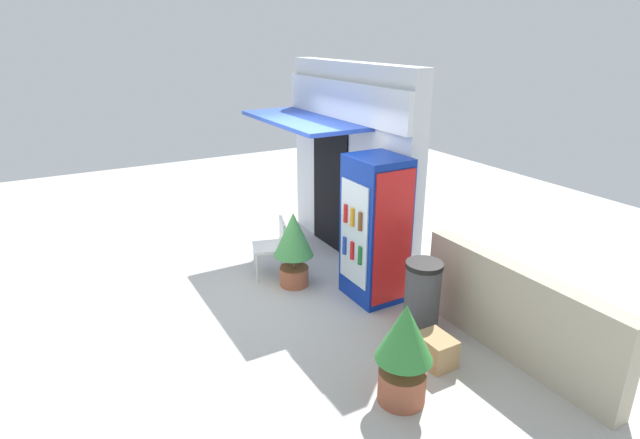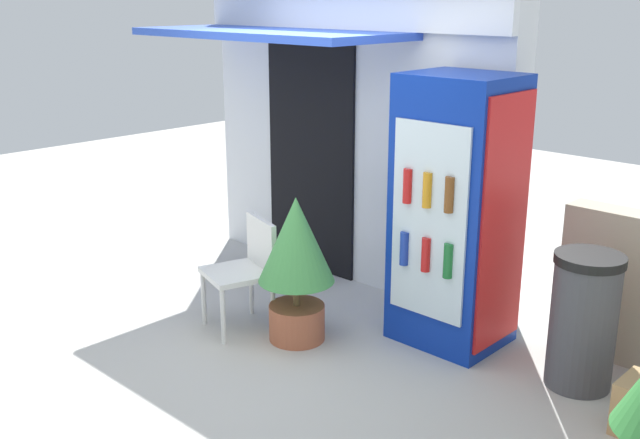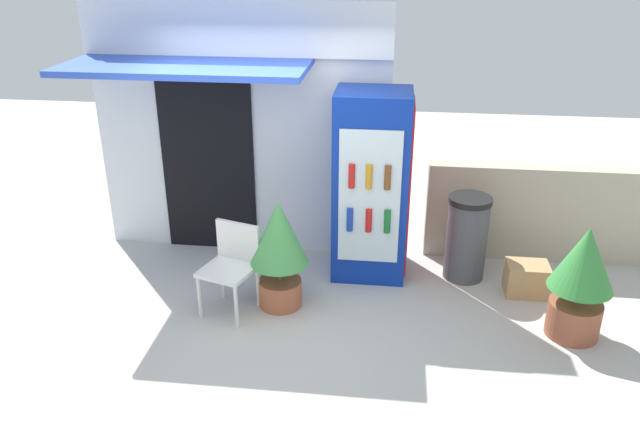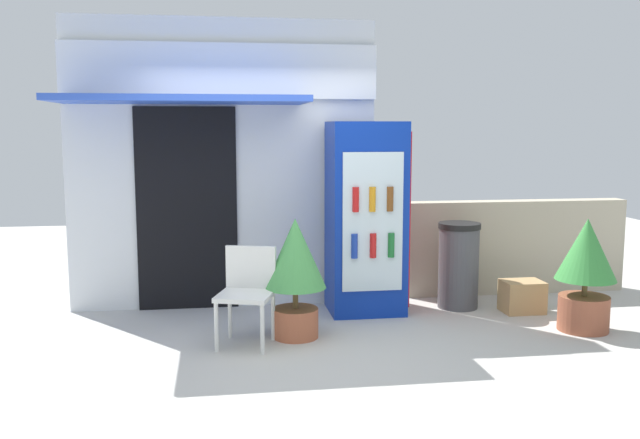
{
  "view_description": "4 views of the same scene",
  "coord_description": "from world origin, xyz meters",
  "px_view_note": "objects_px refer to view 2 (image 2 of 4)",
  "views": [
    {
      "loc": [
        6.0,
        -2.55,
        3.39
      ],
      "look_at": [
        0.39,
        0.61,
        1.02
      ],
      "focal_mm": 28.58,
      "sensor_mm": 36.0,
      "label": 1
    },
    {
      "loc": [
        3.76,
        -3.22,
        2.45
      ],
      "look_at": [
        0.15,
        0.57,
        0.87
      ],
      "focal_mm": 41.93,
      "sensor_mm": 36.0,
      "label": 2
    },
    {
      "loc": [
        1.16,
        -4.87,
        3.27
      ],
      "look_at": [
        0.5,
        0.59,
        0.81
      ],
      "focal_mm": 35.4,
      "sensor_mm": 36.0,
      "label": 3
    },
    {
      "loc": [
        -0.52,
        -5.67,
        1.89
      ],
      "look_at": [
        0.41,
        0.55,
        1.04
      ],
      "focal_mm": 38.59,
      "sensor_mm": 36.0,
      "label": 4
    }
  ],
  "objects_px": {
    "plastic_chair": "(247,265)",
    "trash_bin": "(583,321)",
    "drink_cooler": "(457,213)",
    "potted_plant_near_shop": "(296,256)"
  },
  "relations": [
    {
      "from": "plastic_chair",
      "to": "trash_bin",
      "type": "xyz_separation_m",
      "value": [
        2.24,
        0.88,
        -0.05
      ]
    },
    {
      "from": "plastic_chair",
      "to": "potted_plant_near_shop",
      "type": "height_order",
      "value": "potted_plant_near_shop"
    },
    {
      "from": "drink_cooler",
      "to": "trash_bin",
      "type": "height_order",
      "value": "drink_cooler"
    },
    {
      "from": "plastic_chair",
      "to": "potted_plant_near_shop",
      "type": "distance_m",
      "value": 0.47
    },
    {
      "from": "potted_plant_near_shop",
      "to": "trash_bin",
      "type": "bearing_deg",
      "value": 23.44
    },
    {
      "from": "drink_cooler",
      "to": "trash_bin",
      "type": "xyz_separation_m",
      "value": [
        0.99,
        -0.0,
        -0.52
      ]
    },
    {
      "from": "potted_plant_near_shop",
      "to": "trash_bin",
      "type": "relative_size",
      "value": 1.21
    },
    {
      "from": "trash_bin",
      "to": "drink_cooler",
      "type": "bearing_deg",
      "value": 179.86
    },
    {
      "from": "drink_cooler",
      "to": "trash_bin",
      "type": "relative_size",
      "value": 2.16
    },
    {
      "from": "drink_cooler",
      "to": "plastic_chair",
      "type": "distance_m",
      "value": 1.6
    }
  ]
}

